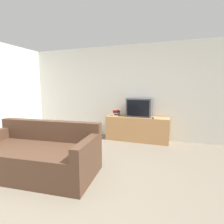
# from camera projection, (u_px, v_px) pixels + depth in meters

# --- Properties ---
(ground_plane) EXTENTS (14.00, 14.00, 0.00)m
(ground_plane) POSITION_uv_depth(u_px,v_px,m) (67.00, 195.00, 2.36)
(ground_plane) COLOR #756B5B
(wall_back) EXTENTS (9.00, 0.06, 2.60)m
(wall_back) POSITION_uv_depth(u_px,v_px,m) (126.00, 92.00, 5.00)
(wall_back) COLOR silver
(wall_back) RESTS_ON ground_plane
(tv_stand) EXTENTS (1.67, 0.48, 0.65)m
(tv_stand) POSITION_uv_depth(u_px,v_px,m) (137.00, 129.00, 4.73)
(tv_stand) COLOR tan
(tv_stand) RESTS_ON ground_plane
(television) EXTENTS (0.65, 0.40, 0.50)m
(television) POSITION_uv_depth(u_px,v_px,m) (139.00, 107.00, 4.68)
(television) COLOR #4C4C51
(television) RESTS_ON tv_stand
(couch) EXTENTS (2.06, 1.14, 0.83)m
(couch) POSITION_uv_depth(u_px,v_px,m) (38.00, 156.00, 2.95)
(couch) COLOR #4C3323
(couch) RESTS_ON ground_plane
(book_stack) EXTENTS (0.16, 0.20, 0.16)m
(book_stack) POSITION_uv_depth(u_px,v_px,m) (116.00, 113.00, 4.84)
(book_stack) COLOR silver
(book_stack) RESTS_ON tv_stand
(remote_on_stand) EXTENTS (0.06, 0.18, 0.02)m
(remote_on_stand) POSITION_uv_depth(u_px,v_px,m) (153.00, 118.00, 4.43)
(remote_on_stand) COLOR #2D2D2D
(remote_on_stand) RESTS_ON tv_stand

